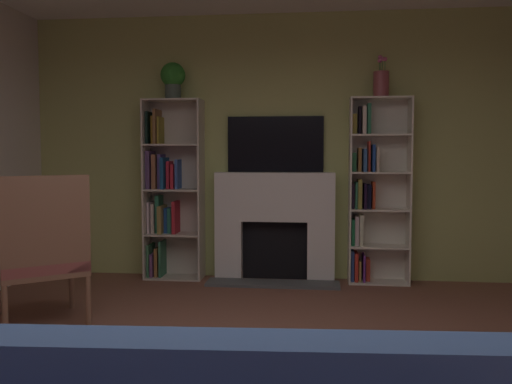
# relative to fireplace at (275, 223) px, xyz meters

# --- Properties ---
(wall_back_accent) EXTENTS (5.44, 0.06, 2.83)m
(wall_back_accent) POSITION_rel_fireplace_xyz_m (0.00, 0.14, 0.81)
(wall_back_accent) COLOR tan
(wall_back_accent) RESTS_ON ground_plane
(fireplace) EXTENTS (1.37, 0.52, 1.15)m
(fireplace) POSITION_rel_fireplace_xyz_m (0.00, 0.00, 0.00)
(fireplace) COLOR white
(fireplace) RESTS_ON ground_plane
(tv) EXTENTS (1.02, 0.06, 0.59)m
(tv) POSITION_rel_fireplace_xyz_m (0.00, 0.08, 0.84)
(tv) COLOR black
(tv) RESTS_ON fireplace
(bookshelf_left) EXTENTS (0.62, 0.31, 1.92)m
(bookshelf_left) POSITION_rel_fireplace_xyz_m (-1.16, -0.00, 0.32)
(bookshelf_left) COLOR beige
(bookshelf_left) RESTS_ON ground_plane
(bookshelf_right) EXTENTS (0.62, 0.28, 1.92)m
(bookshelf_right) POSITION_rel_fireplace_xyz_m (1.01, 0.01, 0.34)
(bookshelf_right) COLOR silver
(bookshelf_right) RESTS_ON ground_plane
(potted_plant) EXTENTS (0.26, 0.26, 0.39)m
(potted_plant) POSITION_rel_fireplace_xyz_m (-1.09, -0.04, 1.54)
(potted_plant) COLOR #485A4D
(potted_plant) RESTS_ON bookshelf_left
(vase_with_flowers) EXTENTS (0.16, 0.16, 0.43)m
(vase_with_flowers) POSITION_rel_fireplace_xyz_m (1.09, -0.04, 1.46)
(vase_with_flowers) COLOR #8F4145
(vase_with_flowers) RESTS_ON bookshelf_right
(armchair) EXTENTS (0.88, 0.87, 1.18)m
(armchair) POSITION_rel_fireplace_xyz_m (-1.68, -1.76, -0.04)
(armchair) COLOR brown
(armchair) RESTS_ON ground_plane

